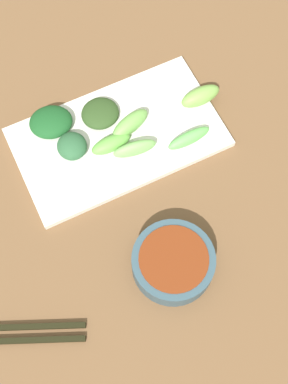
% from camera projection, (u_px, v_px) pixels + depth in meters
% --- Properties ---
extents(tabletop, '(2.10, 2.10, 0.02)m').
position_uv_depth(tabletop, '(142.00, 200.00, 0.85)').
color(tabletop, brown).
rests_on(tabletop, ground).
extents(sauce_bowl, '(0.12, 0.12, 0.04)m').
position_uv_depth(sauce_bowl, '(173.00, 262.00, 0.78)').
color(sauce_bowl, '#324B58').
rests_on(sauce_bowl, tabletop).
extents(serving_plate, '(0.19, 0.33, 0.01)m').
position_uv_depth(serving_plate, '(118.00, 137.00, 0.88)').
color(serving_plate, silver).
rests_on(serving_plate, tabletop).
extents(broccoli_leafy_0, '(0.07, 0.07, 0.02)m').
position_uv_depth(broccoli_leafy_0, '(99.00, 114.00, 0.88)').
color(broccoli_leafy_0, '#2B441D').
rests_on(broccoli_leafy_0, serving_plate).
extents(broccoli_stalk_1, '(0.03, 0.07, 0.03)m').
position_uv_depth(broccoli_stalk_1, '(200.00, 96.00, 0.88)').
color(broccoli_stalk_1, '#78AA4A').
rests_on(broccoli_stalk_1, serving_plate).
extents(broccoli_stalk_2, '(0.05, 0.08, 0.03)m').
position_uv_depth(broccoli_stalk_2, '(130.00, 124.00, 0.86)').
color(broccoli_stalk_2, '#70AD4F').
rests_on(broccoli_stalk_2, serving_plate).
extents(broccoli_leafy_3, '(0.05, 0.05, 0.03)m').
position_uv_depth(broccoli_leafy_3, '(72.00, 146.00, 0.85)').
color(broccoli_leafy_3, '#2A5834').
rests_on(broccoli_leafy_3, serving_plate).
extents(broccoli_stalk_4, '(0.02, 0.08, 0.02)m').
position_uv_depth(broccoli_stalk_4, '(189.00, 138.00, 0.86)').
color(broccoli_stalk_4, '#63B957').
rests_on(broccoli_stalk_4, serving_plate).
extents(broccoli_stalk_5, '(0.03, 0.07, 0.02)m').
position_uv_depth(broccoli_stalk_5, '(111.00, 144.00, 0.85)').
color(broccoli_stalk_5, '#63A744').
rests_on(broccoli_stalk_5, serving_plate).
extents(broccoli_stalk_6, '(0.03, 0.07, 0.03)m').
position_uv_depth(broccoli_stalk_6, '(135.00, 148.00, 0.85)').
color(broccoli_stalk_6, '#74B05A').
rests_on(broccoli_stalk_6, serving_plate).
extents(broccoli_leafy_7, '(0.08, 0.08, 0.03)m').
position_uv_depth(broccoli_leafy_7, '(51.00, 122.00, 0.87)').
color(broccoli_leafy_7, '#184D21').
rests_on(broccoli_leafy_7, serving_plate).
extents(chopsticks, '(0.12, 0.22, 0.01)m').
position_uv_depth(chopsticks, '(4.00, 334.00, 0.76)').
color(chopsticks, black).
rests_on(chopsticks, tabletop).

